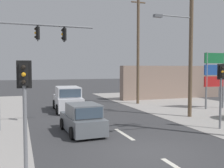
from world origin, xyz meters
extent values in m
plane|color=#3A3A3D|center=(0.00, 0.00, 0.00)|extent=(140.00, 140.00, 0.00)
cube|color=silver|center=(0.00, 3.00, 0.00)|extent=(0.20, 2.40, 0.01)
cube|color=silver|center=(0.00, 8.00, 0.00)|extent=(0.20, 2.40, 0.01)
cylinder|color=brown|center=(6.04, 5.91, 4.67)|extent=(0.26, 0.26, 9.33)
cylinder|color=slate|center=(4.74, 5.86, 6.72)|extent=(2.60, 0.18, 0.09)
cube|color=#595B60|center=(3.44, 5.81, 6.65)|extent=(0.57, 0.30, 0.18)
cylinder|color=brown|center=(5.51, 13.14, 5.24)|extent=(0.26, 0.26, 10.48)
cube|color=brown|center=(5.51, 13.14, 9.38)|extent=(1.40, 0.12, 0.10)
cylinder|color=slate|center=(-3.42, 5.89, 5.70)|extent=(5.20, 0.23, 0.11)
cube|color=black|center=(-3.94, 5.88, 5.25)|extent=(0.21, 0.26, 0.68)
cube|color=black|center=(-3.94, 5.88, 5.25)|extent=(0.05, 0.44, 0.84)
sphere|color=black|center=(-4.06, 5.88, 5.47)|extent=(0.13, 0.13, 0.13)
sphere|color=orange|center=(-4.06, 5.88, 5.25)|extent=(0.13, 0.13, 0.13)
sphere|color=black|center=(-4.06, 5.88, 5.03)|extent=(0.13, 0.13, 0.13)
cube|color=black|center=(-2.48, 5.91, 5.25)|extent=(0.21, 0.26, 0.68)
cube|color=black|center=(-2.48, 5.91, 5.25)|extent=(0.05, 0.44, 0.84)
sphere|color=black|center=(-2.60, 5.91, 5.47)|extent=(0.13, 0.13, 0.13)
sphere|color=orange|center=(-2.60, 5.91, 5.25)|extent=(0.13, 0.13, 0.13)
sphere|color=black|center=(-2.60, 5.91, 5.03)|extent=(0.13, 0.13, 0.13)
cylinder|color=slate|center=(5.38, 2.29, 1.40)|extent=(0.12, 0.12, 2.80)
cube|color=black|center=(5.38, 2.29, 3.14)|extent=(0.30, 0.26, 0.68)
cube|color=black|center=(5.38, 2.29, 3.14)|extent=(0.44, 0.15, 0.84)
sphere|color=black|center=(5.35, 2.17, 3.36)|extent=(0.13, 0.13, 0.13)
sphere|color=orange|center=(5.35, 2.17, 3.14)|extent=(0.13, 0.13, 0.13)
sphere|color=black|center=(5.35, 2.17, 2.92)|extent=(0.13, 0.13, 0.13)
cylinder|color=slate|center=(-4.79, -0.77, 1.40)|extent=(0.12, 0.12, 2.80)
cube|color=black|center=(-4.79, -0.77, 3.14)|extent=(0.29, 0.23, 0.68)
cube|color=black|center=(-4.79, -0.77, 3.14)|extent=(0.44, 0.10, 0.84)
sphere|color=black|center=(-4.80, -0.89, 3.36)|extent=(0.13, 0.13, 0.13)
sphere|color=orange|center=(-4.80, -0.89, 3.14)|extent=(0.13, 0.13, 0.13)
sphere|color=black|center=(-4.80, -0.89, 2.92)|extent=(0.13, 0.13, 0.13)
cylinder|color=slate|center=(9.31, 8.27, 2.30)|extent=(0.16, 0.16, 4.60)
cylinder|color=slate|center=(11.01, 8.27, 2.30)|extent=(0.16, 0.16, 4.60)
cube|color=#196B38|center=(10.16, 8.27, 4.15)|extent=(2.10, 0.14, 0.84)
cube|color=#1E4793|center=(10.16, 8.27, 3.20)|extent=(2.10, 0.14, 0.84)
cube|color=red|center=(10.16, 8.27, 2.25)|extent=(2.10, 0.14, 0.84)
cube|color=gray|center=(11.00, 16.00, 1.80)|extent=(12.00, 1.00, 3.60)
cube|color=slate|center=(-1.91, 4.07, 0.51)|extent=(1.77, 3.67, 0.76)
cube|color=slate|center=(-1.90, 3.77, 1.21)|extent=(1.57, 1.97, 0.64)
cube|color=#384756|center=(-1.94, 4.74, 1.21)|extent=(1.36, 0.12, 0.54)
cube|color=#384756|center=(-1.85, 2.80, 1.21)|extent=(1.33, 0.12, 0.51)
cube|color=white|center=(-2.00, 5.89, 0.68)|extent=(1.36, 0.10, 0.14)
cylinder|color=black|center=(-2.76, 5.15, 0.30)|extent=(0.21, 0.61, 0.60)
cylinder|color=black|center=(-1.16, 5.22, 0.30)|extent=(0.21, 0.61, 0.60)
cylinder|color=black|center=(-2.66, 2.92, 0.30)|extent=(0.21, 0.61, 0.60)
cylinder|color=black|center=(-1.06, 2.99, 0.30)|extent=(0.21, 0.61, 0.60)
cube|color=silver|center=(-1.39, 11.34, 0.64)|extent=(2.04, 4.58, 1.00)
cube|color=silver|center=(-1.40, 11.14, 1.52)|extent=(1.84, 2.77, 0.76)
cube|color=#384756|center=(-1.34, 12.50, 1.52)|extent=(1.58, 0.13, 0.65)
cube|color=#384756|center=(-1.46, 9.77, 1.52)|extent=(1.55, 0.13, 0.61)
cube|color=white|center=(-1.29, 13.60, 0.86)|extent=(1.56, 0.11, 0.14)
cylinder|color=black|center=(-2.25, 12.77, 0.36)|extent=(0.25, 0.73, 0.72)
cylinder|color=black|center=(-0.41, 12.69, 0.36)|extent=(0.25, 0.73, 0.72)
cylinder|color=black|center=(-2.37, 9.98, 0.36)|extent=(0.25, 0.73, 0.72)
cylinder|color=black|center=(-0.54, 9.90, 0.36)|extent=(0.25, 0.73, 0.72)
camera|label=1|loc=(-4.92, -9.09, 3.32)|focal=42.00mm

